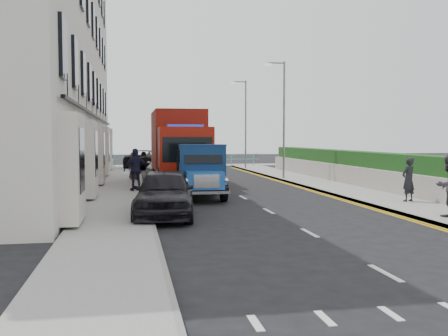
# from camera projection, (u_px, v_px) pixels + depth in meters

# --- Properties ---
(ground) EXTENTS (120.00, 120.00, 0.00)m
(ground) POSITION_uv_depth(u_px,v_px,m) (286.00, 221.00, 15.19)
(ground) COLOR black
(ground) RESTS_ON ground
(pavement_west) EXTENTS (2.40, 38.00, 0.12)m
(pavement_west) POSITION_uv_depth(u_px,v_px,m) (119.00, 191.00, 23.06)
(pavement_west) COLOR gray
(pavement_west) RESTS_ON ground
(pavement_east) EXTENTS (2.60, 38.00, 0.12)m
(pavement_east) POSITION_uv_depth(u_px,v_px,m) (333.00, 187.00, 24.99)
(pavement_east) COLOR gray
(pavement_east) RESTS_ON ground
(promenade) EXTENTS (30.00, 2.50, 0.12)m
(promenade) POSITION_uv_depth(u_px,v_px,m) (185.00, 166.00, 43.64)
(promenade) COLOR gray
(promenade) RESTS_ON ground
(sea_plane) EXTENTS (120.00, 120.00, 0.00)m
(sea_plane) POSITION_uv_depth(u_px,v_px,m) (163.00, 155.00, 74.05)
(sea_plane) COLOR slate
(sea_plane) RESTS_ON ground
(terrace_west) EXTENTS (6.31, 30.20, 14.25)m
(terrace_west) POSITION_uv_depth(u_px,v_px,m) (35.00, 48.00, 25.76)
(terrace_west) COLOR beige
(terrace_west) RESTS_ON ground
(garden_east) EXTENTS (1.45, 28.00, 1.75)m
(garden_east) POSITION_uv_depth(u_px,v_px,m) (368.00, 170.00, 25.29)
(garden_east) COLOR #B2AD9E
(garden_east) RESTS_ON ground
(seafront_railing) EXTENTS (13.00, 0.08, 1.11)m
(seafront_railing) POSITION_uv_depth(u_px,v_px,m) (186.00, 160.00, 42.82)
(seafront_railing) COLOR #59B2A5
(seafront_railing) RESTS_ON ground
(lamp_mid) EXTENTS (1.23, 0.18, 7.00)m
(lamp_mid) POSITION_uv_depth(u_px,v_px,m) (282.00, 113.00, 29.45)
(lamp_mid) COLOR slate
(lamp_mid) RESTS_ON ground
(lamp_far) EXTENTS (1.23, 0.18, 7.00)m
(lamp_far) POSITION_uv_depth(u_px,v_px,m) (244.00, 119.00, 39.26)
(lamp_far) COLOR slate
(lamp_far) RESTS_ON ground
(bedford_lorry) EXTENTS (2.04, 4.77, 2.22)m
(bedford_lorry) POSITION_uv_depth(u_px,v_px,m) (202.00, 175.00, 20.38)
(bedford_lorry) COLOR black
(bedford_lorry) RESTS_ON ground
(red_lorry) EXTENTS (2.63, 7.60, 3.97)m
(red_lorry) POSITION_uv_depth(u_px,v_px,m) (179.00, 145.00, 26.63)
(red_lorry) COLOR black
(red_lorry) RESTS_ON ground
(parked_car_front) EXTENTS (2.32, 4.71, 1.54)m
(parked_car_front) POSITION_uv_depth(u_px,v_px,m) (165.00, 193.00, 15.88)
(parked_car_front) COLOR black
(parked_car_front) RESTS_ON ground
(parked_car_mid) EXTENTS (1.68, 4.52, 1.48)m
(parked_car_mid) POSITION_uv_depth(u_px,v_px,m) (170.00, 171.00, 26.44)
(parked_car_mid) COLOR #5480B5
(parked_car_mid) RESTS_ON ground
(parked_car_rear) EXTENTS (2.49, 5.14, 1.44)m
(parked_car_rear) POSITION_uv_depth(u_px,v_px,m) (164.00, 166.00, 31.53)
(parked_car_rear) COLOR #B1B1B6
(parked_car_rear) RESTS_ON ground
(seafront_car_left) EXTENTS (3.72, 5.90, 1.52)m
(seafront_car_left) POSITION_uv_depth(u_px,v_px,m) (145.00, 159.00, 40.99)
(seafront_car_left) COLOR black
(seafront_car_left) RESTS_ON ground
(seafront_car_right) EXTENTS (1.73, 3.83, 1.28)m
(seafront_car_right) POSITION_uv_depth(u_px,v_px,m) (206.00, 162.00, 38.11)
(seafront_car_right) COLOR #AEAFB3
(seafront_car_right) RESTS_ON ground
(pedestrian_east_near) EXTENTS (0.71, 0.60, 1.67)m
(pedestrian_east_near) POSITION_uv_depth(u_px,v_px,m) (408.00, 179.00, 18.79)
(pedestrian_east_near) COLOR black
(pedestrian_east_near) RESTS_ON pavement_east
(pedestrian_west_near) EXTENTS (1.21, 0.77, 1.92)m
(pedestrian_west_near) POSITION_uv_depth(u_px,v_px,m) (136.00, 170.00, 22.56)
(pedestrian_west_near) COLOR #1B1C31
(pedestrian_west_near) RESTS_ON pavement_west
(pedestrian_west_far) EXTENTS (0.93, 0.82, 1.59)m
(pedestrian_west_far) POSITION_uv_depth(u_px,v_px,m) (134.00, 166.00, 28.64)
(pedestrian_west_far) COLOR #3D332B
(pedestrian_west_far) RESTS_ON pavement_west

